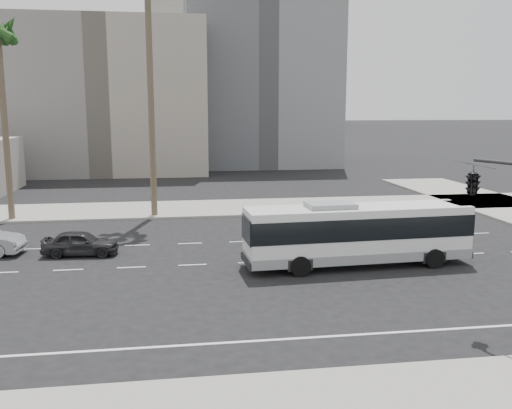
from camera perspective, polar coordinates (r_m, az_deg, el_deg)
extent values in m
plane|color=black|center=(28.00, -0.44, -6.08)|extent=(700.00, 700.00, 0.00)
cube|color=gray|center=(43.01, -3.29, -0.34)|extent=(120.00, 7.00, 0.15)
cube|color=gray|center=(72.15, -15.22, 10.58)|extent=(24.00, 18.00, 18.00)
cube|color=slate|center=(79.70, 0.11, 13.70)|extent=(20.00, 20.00, 26.00)
cube|color=#B6B4A5|center=(277.04, -8.19, 12.75)|extent=(42.00, 42.00, 44.00)
cube|color=#5A5D64|center=(262.66, 2.48, 15.85)|extent=(26.00, 26.00, 70.00)
cube|color=#5A5D64|center=(296.82, 6.25, 14.15)|extent=(22.00, 22.00, 60.00)
cube|color=silver|center=(27.61, 10.51, -2.77)|extent=(11.27, 3.05, 2.50)
cube|color=black|center=(27.53, 10.54, -2.09)|extent=(11.33, 3.12, 1.06)
cube|color=gray|center=(27.87, 10.44, -4.99)|extent=(11.29, 3.10, 0.48)
cube|color=gray|center=(26.91, 7.70, -0.10)|extent=(2.39, 1.66, 0.29)
cube|color=#262628|center=(29.52, 20.35, -0.22)|extent=(0.67, 1.76, 0.29)
cylinder|color=black|center=(28.16, 18.15, -5.48)|extent=(0.96, 0.29, 0.96)
cylinder|color=black|center=(30.30, 16.09, -4.29)|extent=(0.96, 0.29, 0.96)
cylinder|color=black|center=(25.89, 4.40, -6.34)|extent=(0.96, 0.29, 0.96)
cylinder|color=black|center=(28.21, 3.30, -4.96)|extent=(0.96, 0.29, 0.96)
imported|color=#242427|center=(30.70, -17.81, -3.83)|extent=(1.86, 4.05, 1.35)
imported|color=#262628|center=(20.72, 21.65, 2.39)|extent=(2.79, 1.51, 1.11)
cylinder|color=brown|center=(39.76, -10.90, 11.08)|extent=(0.48, 0.48, 17.30)
cylinder|color=brown|center=(41.41, -24.64, 7.01)|extent=(0.39, 0.39, 12.53)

